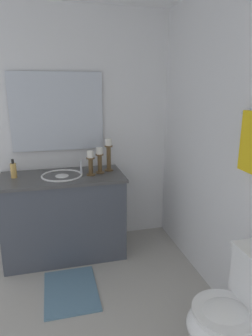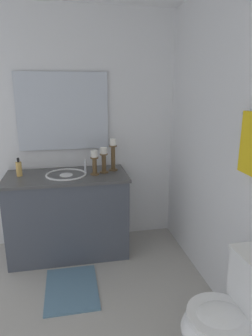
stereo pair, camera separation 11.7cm
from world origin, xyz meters
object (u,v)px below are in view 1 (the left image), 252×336
object	(u,v)px
sink_basin	(62,180)
toilet	(234,315)
candle_holder_tall	(109,154)
soap_bottle	(13,170)
candle_holder_short	(100,160)
towel_near_vanity	(250,142)
candle_holder_mid	(91,162)
vanity_cabinet	(64,216)
bath_mat	(71,291)
mirror	(57,112)

from	to	relation	value
sink_basin	toilet	distance (m)	1.86
candle_holder_tall	soap_bottle	size ratio (longest dim) A/B	1.83
candle_holder_short	towel_near_vanity	distance (m)	1.52
candle_holder_tall	towel_near_vanity	distance (m)	1.52
toilet	towel_near_vanity	bearing A→B (deg)	145.95
candle_holder_short	candle_holder_mid	size ratio (longest dim) A/B	1.06
candle_holder_mid	soap_bottle	bearing A→B (deg)	-97.31
candle_holder_tall	candle_holder_mid	xyz separation A→B (m)	(0.12, -0.20, -0.05)
vanity_cabinet	bath_mat	distance (m)	0.75
soap_bottle	towel_near_vanity	xyz separation A→B (m)	(1.31, 1.56, 0.43)
sink_basin	candle_holder_tall	bearing A→B (deg)	98.99
sink_basin	soap_bottle	bearing A→B (deg)	-96.40
sink_basin	bath_mat	size ratio (longest dim) A/B	0.67
mirror	bath_mat	distance (m)	1.69
soap_bottle	toilet	world-z (taller)	soap_bottle
mirror	candle_holder_tall	distance (m)	0.67
vanity_cabinet	candle_holder_mid	xyz separation A→B (m)	(0.04, 0.28, 0.55)
vanity_cabinet	candle_holder_short	xyz separation A→B (m)	(-0.01, 0.38, 0.56)
vanity_cabinet	mirror	world-z (taller)	mirror
candle_holder_mid	bath_mat	bearing A→B (deg)	-25.50
candle_holder_mid	soap_bottle	xyz separation A→B (m)	(-0.09, -0.72, -0.05)
candle_holder_tall	bath_mat	distance (m)	1.32
sink_basin	candle_holder_mid	xyz separation A→B (m)	(0.04, 0.28, 0.17)
candle_holder_tall	vanity_cabinet	bearing A→B (deg)	-81.03
candle_holder_short	vanity_cabinet	bearing A→B (deg)	-88.12
sink_basin	candle_holder_tall	xyz separation A→B (m)	(-0.08, 0.48, 0.21)
bath_mat	candle_holder_mid	bearing A→B (deg)	154.50
bath_mat	mirror	bearing A→B (deg)	-180.00
mirror	candle_holder_mid	size ratio (longest dim) A/B	3.77
mirror	toilet	distance (m)	2.32
bath_mat	towel_near_vanity	bearing A→B (deg)	60.49
candle_holder_tall	bath_mat	xyz separation A→B (m)	(0.70, -0.48, -1.01)
towel_near_vanity	bath_mat	size ratio (longest dim) A/B	0.63
vanity_cabinet	bath_mat	xyz separation A→B (m)	(0.62, 0.00, -0.42)
towel_near_vanity	sink_basin	bearing A→B (deg)	-138.35
candle_holder_mid	towel_near_vanity	bearing A→B (deg)	34.73
candle_holder_tall	candle_holder_mid	size ratio (longest dim) A/B	1.35
candle_holder_mid	toilet	distance (m)	1.76
candle_holder_tall	towel_near_vanity	size ratio (longest dim) A/B	0.87
soap_bottle	towel_near_vanity	distance (m)	2.09
vanity_cabinet	candle_holder_mid	bearing A→B (deg)	81.27
toilet	towel_near_vanity	world-z (taller)	towel_near_vanity
toilet	towel_near_vanity	distance (m)	1.05
candle_holder_tall	candle_holder_short	world-z (taller)	candle_holder_tall
soap_bottle	towel_near_vanity	world-z (taller)	towel_near_vanity
candle_holder_tall	toilet	distance (m)	1.82
candle_holder_tall	mirror	bearing A→B (deg)	-113.05
sink_basin	candle_holder_short	bearing A→B (deg)	91.89
candle_holder_mid	toilet	world-z (taller)	candle_holder_mid
sink_basin	candle_holder_short	size ratio (longest dim) A/B	1.56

